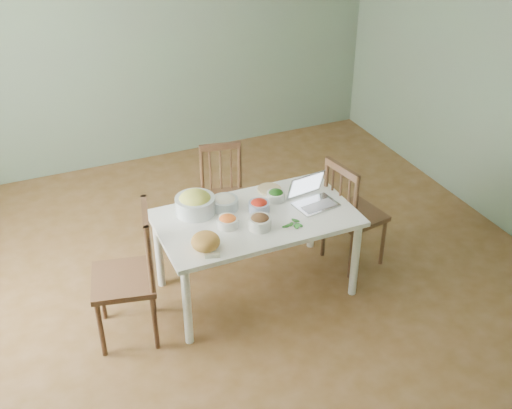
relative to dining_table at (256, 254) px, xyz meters
name	(u,v)px	position (x,y,z in m)	size (l,w,h in m)	color
floor	(240,288)	(-0.12, 0.06, -0.34)	(5.00, 5.00, 0.00)	#583916
wall_back	(142,34)	(-0.12, 2.56, 1.01)	(5.00, 0.00, 2.70)	#606B5B
wall_front	(492,399)	(-0.12, -2.44, 1.01)	(5.00, 0.00, 2.70)	#606B5B
dining_table	(256,254)	(0.00, 0.00, 0.00)	(1.45, 0.82, 0.68)	white
chair_far	(225,198)	(0.03, 0.73, 0.09)	(0.38, 0.36, 0.86)	#3C2516
chair_left	(123,277)	(-1.03, -0.09, 0.17)	(0.45, 0.43, 1.01)	#3C2516
chair_right	(355,212)	(0.89, 0.04, 0.13)	(0.42, 0.40, 0.94)	#3C2516
bread_boule	(206,242)	(-0.48, -0.25, 0.41)	(0.20, 0.20, 0.13)	#BC9243
butter_stick	(212,255)	(-0.47, -0.35, 0.36)	(0.10, 0.03, 0.03)	beige
bowl_squash	(195,203)	(-0.39, 0.23, 0.43)	(0.30, 0.30, 0.17)	gold
bowl_carrot	(228,221)	(-0.24, -0.04, 0.38)	(0.16, 0.16, 0.09)	orange
bowl_onion	(225,202)	(-0.17, 0.19, 0.40)	(0.20, 0.20, 0.11)	white
bowl_mushroom	(260,222)	(-0.04, -0.16, 0.39)	(0.16, 0.16, 0.11)	#392715
bowl_redpep	(259,206)	(0.05, 0.06, 0.39)	(0.16, 0.16, 0.09)	#AD1C1A
bowl_broccoli	(276,195)	(0.23, 0.15, 0.38)	(0.14, 0.14, 0.09)	#0D3C09
flatbread	(269,189)	(0.25, 0.31, 0.35)	(0.19, 0.19, 0.02)	tan
basil_bunch	(292,224)	(0.19, -0.21, 0.35)	(0.18, 0.18, 0.02)	#1F620C
laptop	(317,193)	(0.48, -0.04, 0.45)	(0.31, 0.28, 0.21)	silver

